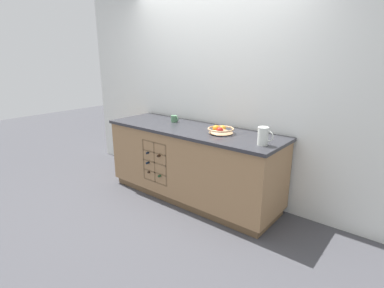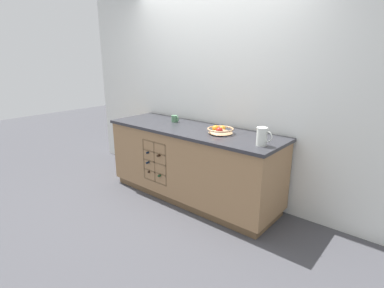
{
  "view_description": "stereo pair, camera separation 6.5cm",
  "coord_description": "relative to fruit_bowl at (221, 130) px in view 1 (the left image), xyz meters",
  "views": [
    {
      "loc": [
        2.17,
        -2.66,
        1.71
      ],
      "look_at": [
        0.0,
        0.0,
        0.69
      ],
      "focal_mm": 28.0,
      "sensor_mm": 36.0,
      "label": 1
    },
    {
      "loc": [
        2.22,
        -2.62,
        1.71
      ],
      "look_at": [
        0.0,
        0.0,
        0.69
      ],
      "focal_mm": 28.0,
      "sensor_mm": 36.0,
      "label": 2
    }
  ],
  "objects": [
    {
      "name": "kitchen_island",
      "position": [
        -0.4,
        -0.01,
        -0.48
      ],
      "size": [
        2.24,
        0.74,
        0.89
      ],
      "color": "brown",
      "rests_on": "ground_plane"
    },
    {
      "name": "fruit_bowl",
      "position": [
        0.0,
        0.0,
        0.0
      ],
      "size": [
        0.29,
        0.29,
        0.09
      ],
      "color": "tan",
      "rests_on": "kitchen_island"
    },
    {
      "name": "ground_plane",
      "position": [
        -0.4,
        -0.01,
        -0.93
      ],
      "size": [
        14.0,
        14.0,
        0.0
      ],
      "primitive_type": "plane",
      "color": "#424247"
    },
    {
      "name": "ceramic_mug",
      "position": [
        -0.79,
        0.11,
        0.0
      ],
      "size": [
        0.12,
        0.08,
        0.08
      ],
      "color": "#4C7A56",
      "rests_on": "kitchen_island"
    },
    {
      "name": "back_wall",
      "position": [
        -0.4,
        0.4,
        0.35
      ],
      "size": [
        4.6,
        0.06,
        2.55
      ],
      "primitive_type": "cube",
      "color": "silver",
      "rests_on": "ground_plane"
    },
    {
      "name": "white_pitcher",
      "position": [
        0.56,
        -0.12,
        0.05
      ],
      "size": [
        0.16,
        0.11,
        0.18
      ],
      "color": "silver",
      "rests_on": "kitchen_island"
    }
  ]
}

